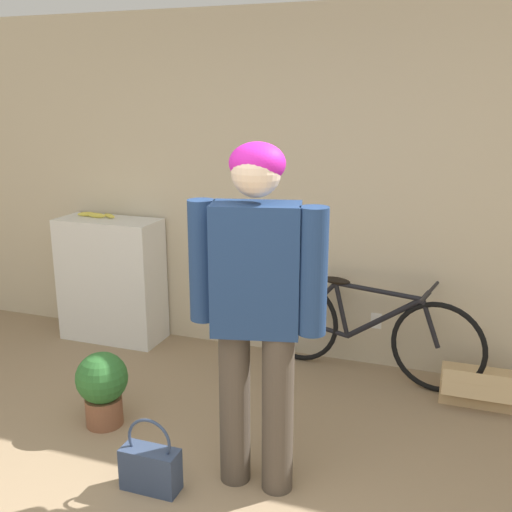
# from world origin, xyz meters

# --- Properties ---
(wall_back) EXTENTS (8.00, 0.07, 2.60)m
(wall_back) POSITION_xyz_m (0.00, 2.84, 1.30)
(wall_back) COLOR beige
(wall_back) RESTS_ON ground_plane
(side_shelf) EXTENTS (0.83, 0.37, 1.02)m
(side_shelf) POSITION_xyz_m (-1.60, 2.61, 0.51)
(side_shelf) COLOR white
(side_shelf) RESTS_ON ground_plane
(person) EXTENTS (0.70, 0.31, 1.78)m
(person) POSITION_xyz_m (0.18, 1.15, 1.04)
(person) COLOR #4C4238
(person) RESTS_ON ground_plane
(bicycle) EXTENTS (1.68, 0.47, 0.72)m
(bicycle) POSITION_xyz_m (0.49, 2.61, 0.35)
(bicycle) COLOR black
(bicycle) RESTS_ON ground_plane
(banana) EXTENTS (0.36, 0.10, 0.04)m
(banana) POSITION_xyz_m (-1.72, 2.64, 1.04)
(banana) COLOR #EAD64C
(banana) RESTS_ON side_shelf
(handbag) EXTENTS (0.31, 0.13, 0.41)m
(handbag) POSITION_xyz_m (-0.31, 0.92, 0.13)
(handbag) COLOR #334260
(handbag) RESTS_ON ground_plane
(cardboard_box) EXTENTS (0.48, 0.37, 0.23)m
(cardboard_box) POSITION_xyz_m (1.29, 2.50, 0.09)
(cardboard_box) COLOR tan
(cardboard_box) RESTS_ON ground_plane
(potted_plant) EXTENTS (0.32, 0.32, 0.47)m
(potted_plant) POSITION_xyz_m (-0.90, 1.39, 0.26)
(potted_plant) COLOR brown
(potted_plant) RESTS_ON ground_plane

